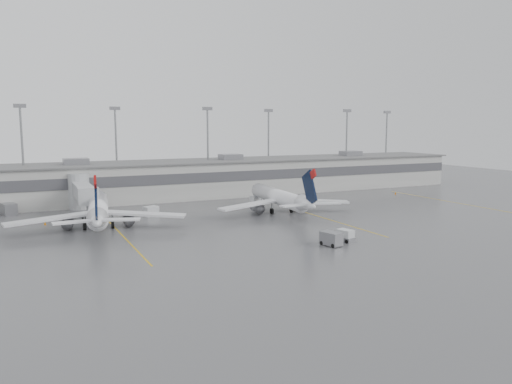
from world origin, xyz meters
name	(u,v)px	position (x,y,z in m)	size (l,w,h in m)	color
ground	(299,257)	(0.00, 0.00, 0.00)	(260.00, 260.00, 0.00)	#4E4E51
terminal	(170,179)	(-0.01, 57.98, 4.17)	(152.00, 17.00, 9.45)	#A1A19C
light_masts	(162,144)	(0.00, 63.75, 12.03)	(142.40, 8.00, 20.60)	gray
jet_bridge_right	(81,192)	(-20.50, 45.72, 3.87)	(4.00, 17.20, 7.00)	#9FA2A4
stand_markings	(226,223)	(0.00, 24.00, 0.01)	(105.25, 40.00, 0.01)	#CDA00C
jet_mid_left	(98,209)	(-19.89, 28.98, 3.08)	(27.04, 30.52, 9.92)	white
jet_mid_right	(281,197)	(13.08, 29.10, 2.92)	(25.86, 29.09, 9.41)	white
baggage_tug	(345,237)	(10.25, 4.63, 0.67)	(2.26, 2.98, 1.72)	silver
baggage_cart	(331,239)	(7.05, 3.43, 0.98)	(2.31, 3.24, 1.89)	slate
gse_uld_b	(151,211)	(-9.69, 36.42, 0.87)	(2.47, 1.64, 1.75)	silver
gse_uld_c	(256,200)	(13.62, 40.91, 0.83)	(2.34, 1.56, 1.65)	silver
gse_loader	(9,209)	(-32.98, 48.65, 1.08)	(2.17, 3.47, 2.17)	slate
cone_b	(45,223)	(-27.49, 35.78, 0.30)	(0.38, 0.38, 0.60)	orange
cone_c	(288,203)	(18.75, 36.38, 0.36)	(0.46, 0.46, 0.73)	orange
cone_d	(395,193)	(49.74, 39.52, 0.30)	(0.38, 0.38, 0.60)	orange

